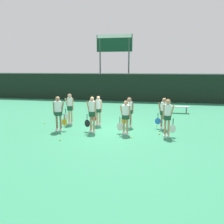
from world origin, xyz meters
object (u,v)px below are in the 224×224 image
object	(u,v)px
player_7	(164,111)
player_6	(129,109)
player_0	(58,110)
tennis_ball_3	(66,120)
player_2	(126,114)
player_5	(98,109)
tennis_ball_4	(45,123)
tennis_ball_1	(122,128)
tennis_ball_6	(60,140)
player_4	(70,106)
player_3	(168,115)
bench_courtside	(175,107)
tennis_ball_2	(132,137)
tennis_ball_7	(159,134)
player_1	(92,112)
tennis_ball_0	(156,126)
tennis_ball_5	(164,126)
scoreboard	(114,49)

from	to	relation	value
player_7	player_6	bearing A→B (deg)	179.66
player_0	tennis_ball_3	distance (m)	2.43
player_2	tennis_ball_3	size ratio (longest dim) A/B	23.39
player_5	tennis_ball_4	size ratio (longest dim) A/B	25.48
tennis_ball_1	player_0	bearing A→B (deg)	-164.02
player_2	player_0	bearing A→B (deg)	-169.06
tennis_ball_6	player_4	bearing A→B (deg)	102.32
player_3	tennis_ball_6	distance (m)	5.00
tennis_ball_3	player_3	bearing A→B (deg)	-20.07
player_2	tennis_ball_3	distance (m)	4.55
bench_courtside	tennis_ball_2	world-z (taller)	bench_courtside
tennis_ball_2	tennis_ball_4	bearing A→B (deg)	161.54
tennis_ball_4	bench_courtside	bearing A→B (deg)	30.94
player_4	tennis_ball_1	world-z (taller)	player_4
player_4	tennis_ball_7	world-z (taller)	player_4
player_1	player_2	bearing A→B (deg)	7.71
player_0	tennis_ball_7	distance (m)	5.14
player_0	player_3	bearing A→B (deg)	-9.57
player_5	player_3	bearing A→B (deg)	-20.45
tennis_ball_4	tennis_ball_2	bearing A→B (deg)	-18.46
player_5	bench_courtside	bearing A→B (deg)	44.57
tennis_ball_0	tennis_ball_1	size ratio (longest dim) A/B	1.04
player_2	player_5	xyz separation A→B (m)	(-1.69, 1.36, -0.02)
player_3	player_4	distance (m)	5.48
tennis_ball_0	tennis_ball_5	xyz separation A→B (m)	(0.43, 0.15, -0.00)
player_6	tennis_ball_0	size ratio (longest dim) A/B	23.09
tennis_ball_0	player_0	bearing A→B (deg)	-161.22
tennis_ball_1	player_3	bearing A→B (deg)	-22.36
tennis_ball_0	tennis_ball_6	distance (m)	5.28
scoreboard	tennis_ball_0	bearing A→B (deg)	-68.35
tennis_ball_4	tennis_ball_6	xyz separation A→B (m)	(2.11, -2.65, 0.00)
tennis_ball_3	tennis_ball_6	size ratio (longest dim) A/B	1.03
player_3	tennis_ball_0	bearing A→B (deg)	107.41
player_6	tennis_ball_6	size ratio (longest dim) A/B	23.70
player_4	tennis_ball_7	xyz separation A→B (m)	(4.96, -1.16, -1.01)
tennis_ball_1	tennis_ball_0	bearing A→B (deg)	23.52
player_4	tennis_ball_6	xyz separation A→B (m)	(0.63, -2.89, -1.01)
scoreboard	tennis_ball_4	distance (m)	12.35
player_7	player_3	bearing A→B (deg)	-85.09
tennis_ball_1	bench_courtside	bearing A→B (deg)	57.29
tennis_ball_4	tennis_ball_1	bearing A→B (deg)	-3.31
tennis_ball_6	tennis_ball_7	world-z (taller)	tennis_ball_7
player_5	tennis_ball_2	size ratio (longest dim) A/B	25.63
player_2	tennis_ball_1	distance (m)	1.29
player_7	player_1	bearing A→B (deg)	-159.86
player_0	player_2	xyz separation A→B (m)	(3.41, 0.05, -0.08)
player_5	tennis_ball_4	distance (m)	3.28
player_1	tennis_ball_6	size ratio (longest dim) A/B	25.84
tennis_ball_1	tennis_ball_2	bearing A→B (deg)	-67.01
tennis_ball_5	scoreboard	bearing A→B (deg)	113.94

